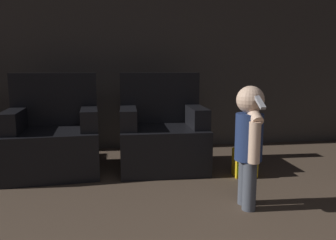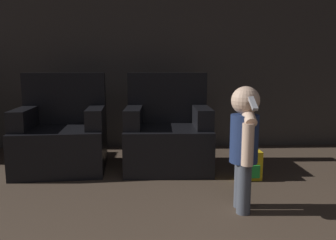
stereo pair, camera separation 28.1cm
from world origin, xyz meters
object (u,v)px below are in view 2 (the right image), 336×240
armchair_left (63,136)px  armchair_right (168,135)px  toy_backpack (249,165)px  person_toddler (244,139)px

armchair_left → armchair_right: same height
armchair_left → armchair_right: 1.09m
armchair_left → toy_backpack: 1.90m
armchair_left → toy_backpack: armchair_left is taller
armchair_right → toy_backpack: bearing=-29.3°
armchair_left → armchair_right: (1.09, 0.00, 0.00)m
armchair_right → toy_backpack: armchair_right is taller
toy_backpack → armchair_right: bearing=149.6°
armchair_left → person_toddler: armchair_left is taller
person_toddler → toy_backpack: (0.25, 0.68, -0.40)m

